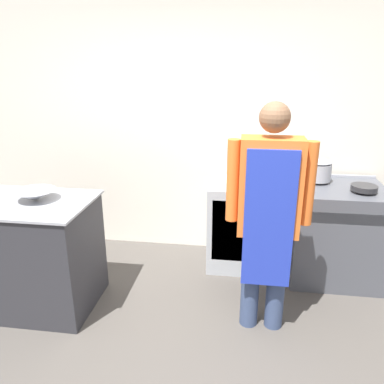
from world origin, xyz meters
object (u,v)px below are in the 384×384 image
object	(u,v)px
stove	(334,232)
person_cook	(268,209)
fridge_unit	(243,224)
saute_pan	(364,188)
mixing_bowl	(35,195)
stock_pot	(318,170)

from	to	relation	value
stove	person_cook	world-z (taller)	person_cook
stove	fridge_unit	xyz separation A→B (m)	(-0.87, 0.10, -0.02)
stove	fridge_unit	size ratio (longest dim) A/B	1.06
stove	saute_pan	xyz separation A→B (m)	(0.17, -0.13, 0.49)
fridge_unit	saute_pan	world-z (taller)	saute_pan
mixing_bowl	person_cook	bearing A→B (deg)	-2.28
stove	mixing_bowl	bearing A→B (deg)	-162.44
fridge_unit	mixing_bowl	xyz separation A→B (m)	(-1.67, -0.90, 0.54)
saute_pan	fridge_unit	bearing A→B (deg)	167.48
person_cook	saute_pan	distance (m)	1.14
person_cook	saute_pan	size ratio (longest dim) A/B	7.80
fridge_unit	saute_pan	size ratio (longest dim) A/B	3.90
stove	saute_pan	distance (m)	0.54
fridge_unit	person_cook	size ratio (longest dim) A/B	0.50
stock_pot	saute_pan	size ratio (longest dim) A/B	1.08
fridge_unit	saute_pan	distance (m)	1.17
stock_pot	stove	bearing A→B (deg)	-35.05
stove	person_cook	xyz separation A→B (m)	(-0.70, -0.88, 0.54)
fridge_unit	stock_pot	distance (m)	0.90
fridge_unit	stove	bearing A→B (deg)	-6.61
person_cook	stove	bearing A→B (deg)	51.33
stove	saute_pan	world-z (taller)	saute_pan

